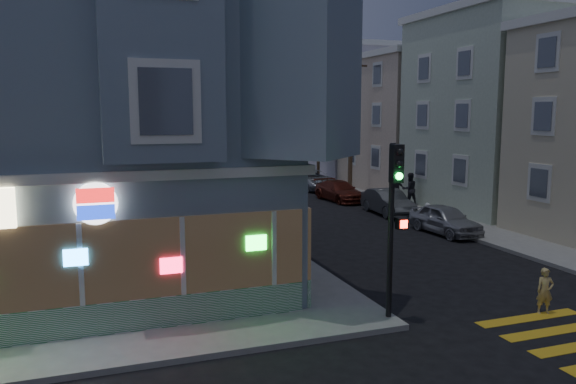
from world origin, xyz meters
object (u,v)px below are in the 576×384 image
street_tree_far (284,130)px  fire_hydrant (427,210)px  utility_pole (351,123)px  pedestrian_b (397,189)px  pedestrian_a (410,189)px  parked_car_d (313,180)px  parked_car_c (339,191)px  traffic_signal (394,201)px  street_tree_near (318,133)px  parked_car_b (388,202)px  running_child (545,291)px  parked_car_a (445,219)px

street_tree_far → fire_hydrant: street_tree_far is taller
utility_pole → pedestrian_b: size_ratio=6.00×
pedestrian_a → parked_car_d: pedestrian_a is taller
pedestrian_a → parked_car_c: bearing=-47.8°
pedestrian_b → parked_car_c: (-2.78, 2.24, -0.27)m
pedestrian_a → traffic_signal: size_ratio=0.41×
street_tree_near → parked_car_b: 13.85m
parked_car_b → fire_hydrant: parked_car_b is taller
utility_pole → running_child: 23.10m
fire_hydrant → street_tree_far: bearing=88.9°
utility_pole → parked_car_a: size_ratio=2.29×
pedestrian_a → fire_hydrant: size_ratio=2.43×
street_tree_near → parked_car_b: bearing=-96.4°
utility_pole → pedestrian_a: 6.97m
running_child → traffic_signal: size_ratio=0.28×
pedestrian_b → fire_hydrant: (-1.26, -5.17, -0.34)m
running_child → parked_car_b: 15.24m
street_tree_far → pedestrian_a: (0.80, -19.82, -2.84)m
parked_car_b → pedestrian_b: bearing=56.1°
street_tree_far → traffic_signal: (-9.38, -35.41, -0.68)m
running_child → street_tree_near: bearing=98.9°
utility_pole → pedestrian_b: bearing=-77.2°
parked_car_d → pedestrian_a: bearing=-79.0°
parked_car_b → parked_car_a: bearing=-86.1°
parked_car_c → parked_car_d: (0.48, 5.53, 0.06)m
pedestrian_a → traffic_signal: 18.75m
parked_car_b → fire_hydrant: (1.04, -2.21, -0.13)m
parked_car_c → fire_hydrant: 7.57m
utility_pole → traffic_signal: 23.35m
street_tree_far → running_child: street_tree_far is taller
parked_car_a → traffic_signal: 12.12m
running_child → parked_car_a: (3.54, 9.62, 0.03)m
street_tree_far → fire_hydrant: size_ratio=6.81×
pedestrian_a → running_child: bearing=75.2°
street_tree_far → parked_car_b: (-1.50, -21.38, -3.25)m
parked_car_d → traffic_signal: size_ratio=1.09×
parked_car_a → parked_car_b: parked_car_b is taller
parked_car_b → parked_car_d: parked_car_d is taller
street_tree_far → utility_pole: bearing=-90.8°
street_tree_far → running_child: bearing=-97.9°
parked_car_a → traffic_signal: size_ratio=0.86×
utility_pole → traffic_signal: bearing=-113.2°
parked_car_a → fire_hydrant: parked_car_a is taller
utility_pole → pedestrian_a: size_ratio=4.76×
pedestrian_b → parked_car_b: bearing=62.1°
utility_pole → running_child: (-4.84, -22.20, -4.15)m
parked_car_a → parked_car_c: 10.41m
pedestrian_b → pedestrian_a: bearing=99.9°
parked_car_d → fire_hydrant: size_ratio=6.41×
street_tree_far → traffic_signal: street_tree_far is taller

